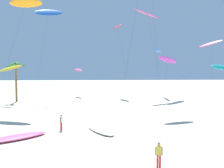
{
  "coord_description": "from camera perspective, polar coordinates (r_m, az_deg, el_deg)",
  "views": [
    {
      "loc": [
        1.03,
        -5.51,
        6.58
      ],
      "look_at": [
        2.57,
        16.98,
        5.28
      ],
      "focal_mm": 39.92,
      "sensor_mm": 36.0,
      "label": 1
    }
  ],
  "objects": [
    {
      "name": "grounded_kite_2",
      "position": [
        27.09,
        -2.64,
        -10.37
      ],
      "size": [
        3.72,
        5.72,
        0.34
      ],
      "color": "white",
      "rests_on": "ground"
    },
    {
      "name": "flying_kite_7",
      "position": [
        55.87,
        12.68,
        5.41
      ],
      "size": [
        6.42,
        10.5,
        9.8
      ],
      "color": "purple",
      "rests_on": "ground"
    },
    {
      "name": "person_foreground_walker",
      "position": [
        27.76,
        -11.56,
        -8.46
      ],
      "size": [
        0.31,
        0.47,
        1.73
      ],
      "color": "red",
      "rests_on": "ground"
    },
    {
      "name": "flying_kite_10",
      "position": [
        55.28,
        -14.3,
        15.57
      ],
      "size": [
        5.96,
        6.72,
        19.63
      ],
      "color": "blue",
      "rests_on": "ground"
    },
    {
      "name": "flying_kite_2",
      "position": [
        44.13,
        -19.21,
        17.1
      ],
      "size": [
        6.83,
        6.75,
        18.1
      ],
      "color": "orange",
      "rests_on": "ground"
    },
    {
      "name": "flying_kite_6",
      "position": [
        51.03,
        -22.25,
        3.35
      ],
      "size": [
        5.5,
        6.77,
        7.82
      ],
      "color": "yellow",
      "rests_on": "ground"
    },
    {
      "name": "grounded_kite_0",
      "position": [
        25.72,
        -21.07,
        -11.31
      ],
      "size": [
        5.74,
        5.1,
        0.37
      ],
      "color": "#EA5193",
      "rests_on": "ground"
    },
    {
      "name": "flying_kite_8",
      "position": [
        60.31,
        8.06,
        15.63
      ],
      "size": [
        7.15,
        7.57,
        20.48
      ],
      "color": "#EA5193",
      "rests_on": "ground"
    },
    {
      "name": "flying_kite_9",
      "position": [
        40.97,
        24.16,
        3.44
      ],
      "size": [
        5.85,
        10.25,
        7.55
      ],
      "color": "#19B2B7",
      "rests_on": "ground"
    },
    {
      "name": "flying_kite_1",
      "position": [
        64.13,
        1.25,
        13.02
      ],
      "size": [
        3.8,
        9.78,
        18.04
      ],
      "color": "red",
      "rests_on": "ground"
    },
    {
      "name": "flying_kite_0",
      "position": [
        62.81,
        10.44,
        7.48
      ],
      "size": [
        2.39,
        9.13,
        11.89
      ],
      "color": "blue",
      "rests_on": "ground"
    },
    {
      "name": "flying_kite_3",
      "position": [
        62.56,
        -7.78,
        3.21
      ],
      "size": [
        2.83,
        5.47,
        7.08
      ],
      "color": "#EA5193",
      "rests_on": "ground"
    },
    {
      "name": "person_near_right",
      "position": [
        17.44,
        10.68,
        -15.5
      ],
      "size": [
        0.5,
        0.25,
        1.76
      ],
      "color": "red",
      "rests_on": "ground"
    },
    {
      "name": "palm_tree_3",
      "position": [
        54.38,
        -21.19,
        3.35
      ],
      "size": [
        4.99,
        4.8,
        8.19
      ],
      "color": "brown",
      "rests_on": "ground"
    },
    {
      "name": "flying_kite_4",
      "position": [
        63.06,
        21.63,
        8.58
      ],
      "size": [
        4.73,
        8.54,
        13.73
      ],
      "color": "#EA5193",
      "rests_on": "ground"
    }
  ]
}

